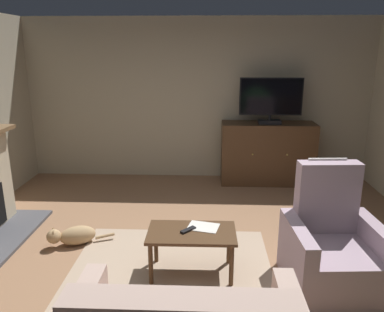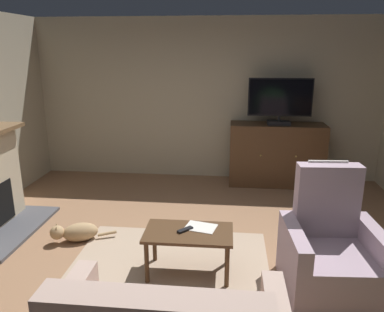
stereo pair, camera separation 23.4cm
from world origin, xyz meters
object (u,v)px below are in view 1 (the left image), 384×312
coffee_table (192,237)px  tv_remote (188,230)px  television (271,100)px  armchair_in_far_corner (332,250)px  folded_newspaper (203,227)px  tv_cabinet (267,155)px  cat (74,235)px

coffee_table → tv_remote: tv_remote is taller
television → coffee_table: size_ratio=1.14×
coffee_table → tv_remote: size_ratio=5.10×
coffee_table → armchair_in_far_corner: size_ratio=0.75×
coffee_table → folded_newspaper: 0.16m
tv_remote → television: bearing=20.3°
television → coffee_table: (-1.14, -2.70, -1.00)m
armchair_in_far_corner → coffee_table: bearing=175.5°
folded_newspaper → armchair_in_far_corner: size_ratio=0.26×
television → armchair_in_far_corner: 3.00m
armchair_in_far_corner → television: bearing=94.0°
tv_cabinet → tv_remote: (-1.17, -2.74, -0.01)m
tv_cabinet → tv_remote: 2.98m
tv_cabinet → coffee_table: 2.98m
folded_newspaper → cat: bearing=177.4°
tv_remote → cat: tv_remote is taller
television → cat: (-2.52, -2.17, -1.29)m
tv_cabinet → armchair_in_far_corner: bearing=-86.1°
tv_cabinet → tv_remote: tv_cabinet is taller
armchair_in_far_corner → folded_newspaper: bearing=170.6°
tv_cabinet → cat: bearing=-138.6°
television → coffee_table: bearing=-112.9°
coffee_table → tv_remote: 0.08m
tv_cabinet → armchair_in_far_corner: size_ratio=1.31×
folded_newspaper → cat: 1.59m
television → folded_newspaper: (-1.03, -2.60, -0.94)m
folded_newspaper → armchair_in_far_corner: (1.22, -0.20, -0.12)m
television → folded_newspaper: size_ratio=3.30×
television → armchair_in_far_corner: size_ratio=0.85×
folded_newspaper → tv_cabinet: bearing=82.2°
coffee_table → tv_remote: bearing=164.9°
armchair_in_far_corner → cat: size_ratio=1.61×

